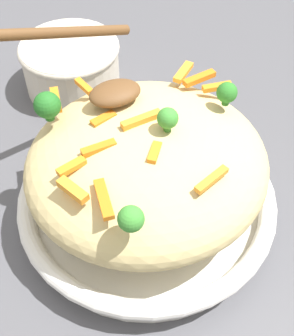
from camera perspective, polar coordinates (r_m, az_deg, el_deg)
The scene contains 23 objects.
ground_plane at distance 0.56m, azimuth -0.00°, elevation -5.72°, with size 2.40×2.40×0.00m, color #4C4C51.
serving_bowl at distance 0.54m, azimuth -0.00°, elevation -4.18°, with size 0.30×0.30×0.05m.
pasta_mound at distance 0.49m, azimuth -0.00°, elevation 0.55°, with size 0.26×0.25×0.10m, color #D1BA7A.
carrot_piece_0 at distance 0.47m, azimuth -5.42°, elevation 6.05°, with size 0.03×0.01×0.01m, color orange.
carrot_piece_1 at distance 0.46m, azimuth -0.22°, elevation 6.17°, with size 0.04×0.01×0.01m, color orange.
carrot_piece_2 at distance 0.44m, azimuth -6.02°, elevation 2.50°, with size 0.03×0.01×0.01m, color orange.
carrot_piece_3 at distance 0.42m, azimuth 8.02°, elevation -1.40°, with size 0.04×0.01×0.01m, color orange.
carrot_piece_4 at distance 0.41m, azimuth -5.39°, elevation -3.84°, with size 0.04×0.01×0.01m, color orange.
carrot_piece_5 at distance 0.41m, azimuth -9.20°, elevation -2.71°, with size 0.03×0.01×0.01m, color orange.
carrot_piece_6 at distance 0.52m, azimuth -7.80°, elevation 10.01°, with size 0.03×0.01×0.01m, color orange.
carrot_piece_7 at distance 0.51m, azimuth -4.30°, elevation 9.68°, with size 0.04×0.01×0.01m, color orange.
carrot_piece_8 at distance 0.43m, azimuth 0.94°, elevation 1.91°, with size 0.03×0.01×0.01m, color orange.
carrot_piece_9 at distance 0.43m, azimuth -9.36°, elevation 0.18°, with size 0.03×0.01×0.01m, color orange.
carrot_piece_10 at distance 0.50m, azimuth -11.24°, elevation 8.31°, with size 0.04×0.01×0.01m, color orange.
carrot_piece_11 at distance 0.53m, azimuth 6.51°, elevation 11.02°, with size 0.04×0.01×0.01m, color orange.
carrot_piece_12 at distance 0.52m, azimuth 8.68°, elevation 9.93°, with size 0.03×0.01×0.01m, color orange.
carrot_piece_13 at distance 0.54m, azimuth 4.53°, elevation 11.77°, with size 0.04×0.01×0.01m, color orange.
broccoli_floret_0 at distance 0.48m, azimuth -12.26°, elevation 7.59°, with size 0.03×0.03×0.03m.
broccoli_floret_1 at distance 0.45m, azimuth 2.58°, elevation 6.14°, with size 0.02×0.02×0.03m.
broccoli_floret_2 at distance 0.38m, azimuth -2.01°, elevation -6.35°, with size 0.02×0.02×0.03m.
broccoli_floret_3 at distance 0.49m, azimuth 9.88°, elevation 9.17°, with size 0.02×0.02×0.03m.
serving_spoon at distance 0.50m, azimuth -6.50°, elevation 12.15°, with size 0.17×0.13×0.08m.
companion_bowl at distance 0.72m, azimuth -9.04°, elevation 12.77°, with size 0.15×0.15×0.08m.
Camera 1 is at (-0.14, -0.30, 0.46)m, focal length 49.14 mm.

